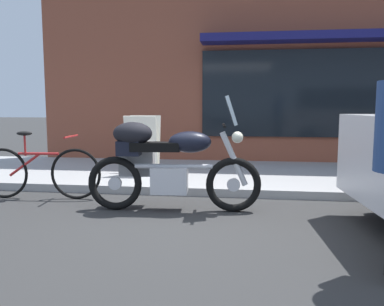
% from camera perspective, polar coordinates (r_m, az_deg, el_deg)
% --- Properties ---
extents(ground_plane, '(80.00, 80.00, 0.00)m').
position_cam_1_polar(ground_plane, '(4.48, 0.63, -9.91)').
color(ground_plane, '#303030').
extents(touring_motorcycle, '(2.14, 0.62, 1.41)m').
position_cam_1_polar(touring_motorcycle, '(4.86, -4.14, -1.20)').
color(touring_motorcycle, black).
rests_on(touring_motorcycle, ground_plane).
extents(parked_bicycle, '(1.75, 0.48, 0.94)m').
position_cam_1_polar(parked_bicycle, '(5.89, -21.28, -2.50)').
color(parked_bicycle, black).
rests_on(parked_bicycle, ground_plane).
extents(sandwich_board_sign, '(0.55, 0.43, 1.00)m').
position_cam_1_polar(sandwich_board_sign, '(6.85, -7.12, 1.19)').
color(sandwich_board_sign, silver).
rests_on(sandwich_board_sign, sidewalk_curb).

